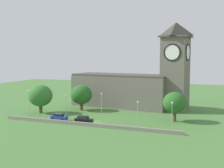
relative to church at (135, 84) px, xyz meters
The scene contains 13 objects.
ground_plane 13.26m from the church, 107.95° to the right, with size 200.00×200.00×0.00m, color #477538.
church is the anchor object (origin of this frame).
quay_barrier 30.85m from the church, 96.39° to the right, with size 46.55×0.70×0.83m, color gray.
car_blue 30.36m from the church, 116.02° to the right, with size 4.56×2.21×1.83m.
car_black 28.81m from the church, 100.90° to the right, with size 4.63×2.28×1.88m.
streetlamp_west_end 34.46m from the church, 132.32° to the right, with size 0.44×0.44×7.60m.
streetlamp_west_mid 27.47m from the church, 116.06° to the right, with size 0.44×0.44×6.78m.
streetlamp_central 24.84m from the church, 93.64° to the right, with size 0.44×0.44×7.66m.
streetlamp_east_mid 26.59m from the church, 71.90° to the right, with size 0.44×0.44×6.02m.
streetlamp_east_end 30.27m from the church, 56.75° to the right, with size 0.44×0.44×6.38m.
tree_riverside_west 30.75m from the church, 139.63° to the right, with size 7.14×7.14×8.46m.
tree_by_tower 18.29m from the church, 140.75° to the right, with size 6.69×6.69×7.95m.
tree_riverside_east 23.53m from the church, 47.21° to the right, with size 6.13×6.13×7.72m.
Camera 1 is at (30.90, -68.28, 17.02)m, focal length 47.35 mm.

